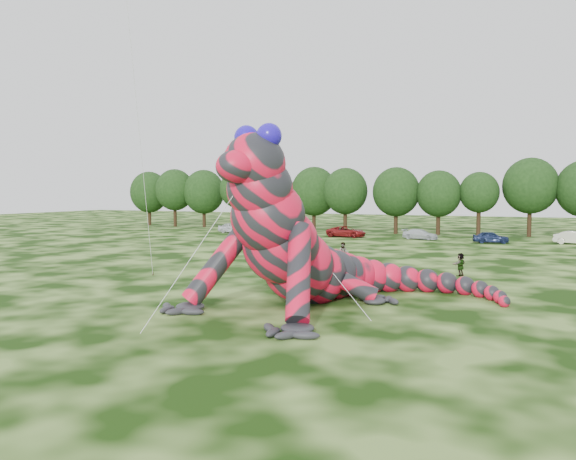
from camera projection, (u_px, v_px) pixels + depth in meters
The scene contains 23 objects.
ground at pixel (341, 335), 23.86m from camera, with size 240.00×240.00×0.00m, color #16330A.
inflatable_gecko at pixel (314, 217), 30.66m from camera, with size 15.73×18.68×9.34m, color red, non-canonical shape.
flying_kite at pixel (128, 11), 34.88m from camera, with size 2.37×5.19×19.72m.
tree_0 at pixel (149, 198), 99.27m from camera, with size 6.91×6.22×9.51m, color black, non-canonical shape.
tree_1 at pixel (175, 198), 95.74m from camera, with size 6.74×6.07×9.81m, color black, non-canonical shape.
tree_2 at pixel (204, 198), 94.30m from camera, with size 7.04×6.34×9.64m, color black, non-canonical shape.
tree_3 at pixel (237, 200), 89.89m from camera, with size 5.81×5.23×9.44m, color black, non-canonical shape.
tree_4 at pixel (276, 201), 89.02m from camera, with size 6.22×5.60×9.06m, color black, non-canonical shape.
tree_5 at pixel (314, 199), 86.19m from camera, with size 7.16×6.44×9.80m, color black, non-canonical shape.
tree_6 at pixel (345, 200), 82.41m from camera, with size 6.52×5.86×9.49m, color black, non-canonical shape.
tree_7 at pixel (396, 201), 79.58m from camera, with size 6.68×6.01×9.48m, color black, non-canonical shape.
tree_8 at pixel (438, 203), 77.47m from camera, with size 6.14×5.53×8.94m, color black, non-canonical shape.
tree_9 at pixel (479, 204), 75.73m from camera, with size 5.27×4.74×8.68m, color black, non-canonical shape.
tree_10 at pixel (530, 197), 74.31m from camera, with size 7.09×6.38×10.50m, color black, non-canonical shape.
car_0 at pixel (233, 228), 81.69m from camera, with size 1.72×4.27×1.46m, color silver.
car_1 at pixel (287, 232), 75.12m from camera, with size 1.37×3.92×1.29m, color black.
car_2 at pixel (346, 232), 74.08m from camera, with size 2.40×5.20×1.45m, color maroon.
car_3 at pixel (420, 234), 70.55m from camera, with size 1.80×4.43×1.29m, color silver.
car_4 at pixel (491, 237), 65.62m from camera, with size 1.63×4.06×1.38m, color navy.
car_5 at pixel (575, 238), 63.95m from camera, with size 1.59×4.56×1.50m, color silver.
spectator_4 at pixel (303, 237), 63.97m from camera, with size 0.86×0.56×1.77m, color gray.
spectator_1 at pixel (343, 253), 47.22m from camera, with size 0.87×0.68×1.79m, color gray.
spectator_5 at pixel (460, 264), 40.25m from camera, with size 1.54×0.49×1.66m, color gray.
Camera 1 is at (7.15, -22.49, 6.11)m, focal length 35.00 mm.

